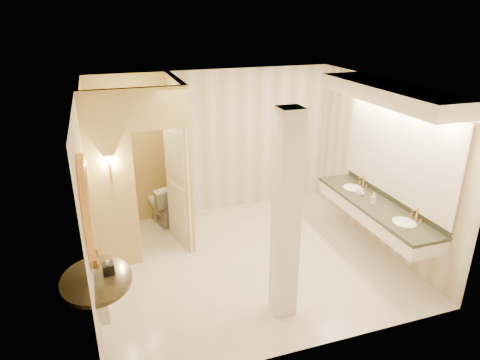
# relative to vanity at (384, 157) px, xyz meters

# --- Properties ---
(floor) EXTENTS (4.50, 4.50, 0.00)m
(floor) POSITION_rel_vanity_xyz_m (-1.98, 0.40, -1.63)
(floor) COLOR white
(floor) RESTS_ON ground
(ceiling) EXTENTS (4.50, 4.50, 0.00)m
(ceiling) POSITION_rel_vanity_xyz_m (-1.98, 0.40, 1.07)
(ceiling) COLOR white
(ceiling) RESTS_ON wall_back
(wall_back) EXTENTS (4.50, 0.02, 2.70)m
(wall_back) POSITION_rel_vanity_xyz_m (-1.98, 2.40, -0.28)
(wall_back) COLOR beige
(wall_back) RESTS_ON floor
(wall_front) EXTENTS (4.50, 0.02, 2.70)m
(wall_front) POSITION_rel_vanity_xyz_m (-1.98, -1.60, -0.28)
(wall_front) COLOR beige
(wall_front) RESTS_ON floor
(wall_left) EXTENTS (0.02, 4.00, 2.70)m
(wall_left) POSITION_rel_vanity_xyz_m (-4.23, 0.40, -0.28)
(wall_left) COLOR beige
(wall_left) RESTS_ON floor
(wall_right) EXTENTS (0.02, 4.00, 2.70)m
(wall_right) POSITION_rel_vanity_xyz_m (0.27, 0.40, -0.28)
(wall_right) COLOR beige
(wall_right) RESTS_ON floor
(toilet_closet) EXTENTS (1.50, 1.55, 2.70)m
(toilet_closet) POSITION_rel_vanity_xyz_m (-3.10, 1.37, -0.24)
(toilet_closet) COLOR tan
(toilet_closet) RESTS_ON floor
(wall_sconce) EXTENTS (0.14, 0.14, 0.42)m
(wall_sconce) POSITION_rel_vanity_xyz_m (-3.90, 0.83, 0.10)
(wall_sconce) COLOR gold
(wall_sconce) RESTS_ON toilet_closet
(vanity) EXTENTS (0.75, 2.66, 2.09)m
(vanity) POSITION_rel_vanity_xyz_m (0.00, 0.00, 0.00)
(vanity) COLOR white
(vanity) RESTS_ON floor
(console_shelf) EXTENTS (0.98, 0.98, 1.94)m
(console_shelf) POSITION_rel_vanity_xyz_m (-4.19, -0.70, -0.29)
(console_shelf) COLOR black
(console_shelf) RESTS_ON floor
(pillar) EXTENTS (0.28, 0.28, 2.70)m
(pillar) POSITION_rel_vanity_xyz_m (-1.98, -0.88, -0.28)
(pillar) COLOR white
(pillar) RESTS_ON floor
(tissue_box) EXTENTS (0.14, 0.14, 0.13)m
(tissue_box) POSITION_rel_vanity_xyz_m (-4.07, -0.65, -0.69)
(tissue_box) COLOR black
(tissue_box) RESTS_ON console_shelf
(toilet) EXTENTS (0.61, 0.84, 0.78)m
(toilet) POSITION_rel_vanity_xyz_m (-3.08, 2.15, -1.24)
(toilet) COLOR white
(toilet) RESTS_ON floor
(soap_bottle_a) EXTENTS (0.07, 0.07, 0.14)m
(soap_bottle_a) POSITION_rel_vanity_xyz_m (-0.12, 0.36, -0.68)
(soap_bottle_a) COLOR beige
(soap_bottle_a) RESTS_ON vanity
(soap_bottle_b) EXTENTS (0.09, 0.09, 0.10)m
(soap_bottle_b) POSITION_rel_vanity_xyz_m (-0.07, 0.34, -0.70)
(soap_bottle_b) COLOR silver
(soap_bottle_b) RESTS_ON vanity
(soap_bottle_c) EXTENTS (0.10, 0.10, 0.19)m
(soap_bottle_c) POSITION_rel_vanity_xyz_m (-0.11, -0.02, -0.66)
(soap_bottle_c) COLOR #C6B28C
(soap_bottle_c) RESTS_ON vanity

